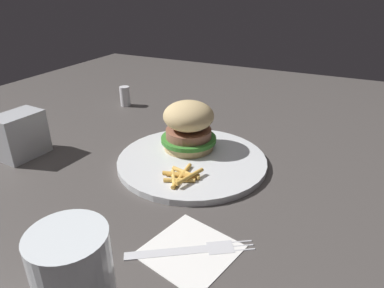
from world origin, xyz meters
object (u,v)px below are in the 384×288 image
object	(u,v)px
plate	(192,161)
salt_shaker	(125,96)
drink_glass	(76,288)
sandwich	(189,125)
napkin_dispenser	(21,135)
fork	(191,249)
napkin	(190,250)
fries_pile	(182,176)

from	to	relation	value
plate	salt_shaker	size ratio (longest dim) A/B	5.24
drink_glass	salt_shaker	distance (m)	0.70
sandwich	salt_shaker	distance (m)	0.35
napkin_dispenser	salt_shaker	distance (m)	0.34
sandwich	fork	world-z (taller)	sandwich
plate	napkin	xyz separation A→B (m)	(-0.10, 0.22, -0.01)
drink_glass	napkin_dispenser	world-z (taller)	drink_glass
fork	napkin_dispenser	bearing A→B (deg)	-13.12
plate	napkin_dispenser	size ratio (longest dim) A/B	3.20
plate	salt_shaker	distance (m)	0.39
napkin	napkin_dispenser	bearing A→B (deg)	-13.28
plate	salt_shaker	xyz separation A→B (m)	(0.32, -0.23, 0.02)
sandwich	fork	xyz separation A→B (m)	(-0.13, 0.25, -0.06)
plate	salt_shaker	bearing A→B (deg)	-35.24
plate	drink_glass	size ratio (longest dim) A/B	2.41
napkin	fork	bearing A→B (deg)	-146.72
sandwich	salt_shaker	bearing A→B (deg)	-32.59
fries_pile	salt_shaker	distance (m)	0.45
plate	fries_pile	bearing A→B (deg)	103.11
napkin	drink_glass	bearing A→B (deg)	70.14
fries_pile	fork	bearing A→B (deg)	121.33
drink_glass	fork	bearing A→B (deg)	-110.21
fries_pile	fork	xyz separation A→B (m)	(-0.09, 0.14, -0.01)
sandwich	drink_glass	size ratio (longest dim) A/B	0.94
fork	salt_shaker	distance (m)	0.61
fries_pile	napkin_dispenser	size ratio (longest dim) A/B	0.92
fries_pile	napkin	size ratio (longest dim) A/B	0.76
napkin	napkin_dispenser	world-z (taller)	napkin_dispenser
sandwich	napkin	world-z (taller)	sandwich
plate	napkin	world-z (taller)	plate
drink_glass	salt_shaker	bearing A→B (deg)	-57.89
fries_pile	napkin_dispenser	xyz separation A→B (m)	(0.34, 0.04, 0.03)
fries_pile	drink_glass	bearing A→B (deg)	96.42
sandwich	fork	size ratio (longest dim) A/B	0.73
drink_glass	plate	bearing A→B (deg)	-82.17
fries_pile	salt_shaker	bearing A→B (deg)	-41.78
fork	drink_glass	world-z (taller)	drink_glass
drink_glass	sandwich	bearing A→B (deg)	-79.28
salt_shaker	fries_pile	bearing A→B (deg)	138.22
fork	plate	bearing A→B (deg)	-64.45
sandwich	drink_glass	distance (m)	0.41
plate	fork	bearing A→B (deg)	115.55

